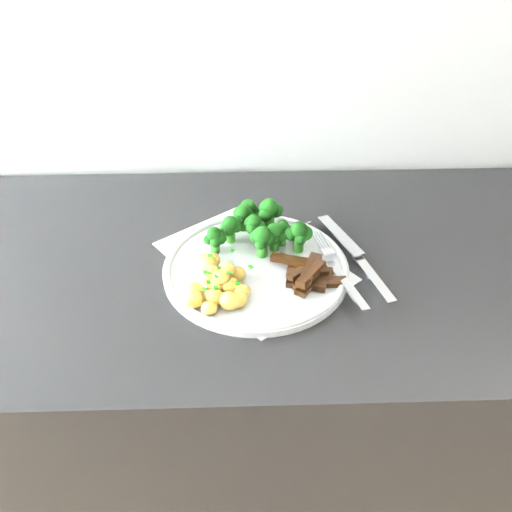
{
  "coord_description": "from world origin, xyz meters",
  "views": [
    {
      "loc": [
        -0.1,
        1.0,
        1.4
      ],
      "look_at": [
        -0.08,
        1.66,
        0.9
      ],
      "focal_mm": 37.89,
      "sensor_mm": 36.0,
      "label": 1
    }
  ],
  "objects": [
    {
      "name": "potatoes",
      "position": [
        -0.14,
        1.6,
        0.89
      ],
      "size": [
        0.1,
        0.13,
        0.04
      ],
      "color": "#E2C050",
      "rests_on": "plate"
    },
    {
      "name": "recipe_paper",
      "position": [
        -0.08,
        1.68,
        0.87
      ],
      "size": [
        0.33,
        0.35,
        0.0
      ],
      "color": "white",
      "rests_on": "counter"
    },
    {
      "name": "beef_strips",
      "position": [
        0.0,
        1.62,
        0.89
      ],
      "size": [
        0.11,
        0.09,
        0.03
      ],
      "color": "black",
      "rests_on": "plate"
    },
    {
      "name": "knife",
      "position": [
        0.09,
        1.65,
        0.88
      ],
      "size": [
        0.09,
        0.23,
        0.02
      ],
      "color": "silver",
      "rests_on": "plate"
    },
    {
      "name": "broccoli",
      "position": [
        -0.07,
        1.72,
        0.91
      ],
      "size": [
        0.17,
        0.12,
        0.06
      ],
      "color": "#226216",
      "rests_on": "plate"
    },
    {
      "name": "plate",
      "position": [
        -0.08,
        1.66,
        0.88
      ],
      "size": [
        0.29,
        0.29,
        0.02
      ],
      "color": "white",
      "rests_on": "counter"
    },
    {
      "name": "counter",
      "position": [
        -0.03,
        1.68,
        0.43
      ],
      "size": [
        2.32,
        0.58,
        0.87
      ],
      "color": "black",
      "rests_on": "ground"
    },
    {
      "name": "fork",
      "position": [
        0.05,
        1.63,
        0.89
      ],
      "size": [
        0.06,
        0.2,
        0.02
      ],
      "color": "silver",
      "rests_on": "plate"
    }
  ]
}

